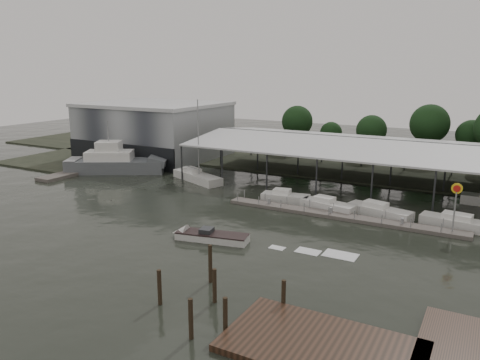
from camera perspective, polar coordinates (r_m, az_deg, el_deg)
The scene contains 18 objects.
ground at distance 53.31m, azimuth -6.98°, elevation -5.07°, with size 200.00×200.00×0.00m, color black.
land_strip_far at distance 89.59m, azimuth 8.93°, elevation 2.52°, with size 140.00×30.00×0.30m.
land_strip_west at distance 100.89m, azimuth -15.50°, elevation 3.41°, with size 20.00×40.00×0.30m.
storage_warehouse at distance 92.14m, azimuth -10.34°, elevation 6.04°, with size 24.50×20.50×10.50m.
covered_boat_shed at distance 70.79m, azimuth 18.14°, elevation 4.08°, with size 58.24×24.00×6.96m.
trawler_dock at distance 82.87m, azimuth -18.23°, elevation 1.22°, with size 3.00×18.00×0.50m.
floating_dock at distance 55.47m, azimuth 12.01°, elevation -4.31°, with size 28.00×2.00×1.40m.
shell_fuel_sign at distance 52.46m, azimuth 24.82°, elevation -2.08°, with size 1.10×0.18×5.55m.
boardwalk_platform at distance 30.92m, azimuth 15.18°, elevation -19.64°, with size 15.00×12.00×0.50m.
grey_trawler at distance 80.24m, azimuth -14.83°, elevation 2.04°, with size 16.58×12.30×8.84m.
white_sailboat at distance 71.98m, azimuth -5.30°, elevation 0.39°, with size 10.16×6.19×12.61m.
speedboat_underway at distance 47.50m, azimuth -4.16°, elevation -6.85°, with size 18.87×5.65×2.00m.
moored_cruiser_0 at distance 60.76m, azimuth 5.50°, elevation -2.10°, with size 6.34×3.00×1.70m.
moored_cruiser_1 at distance 57.95m, azimuth 10.62°, elevation -3.05°, with size 7.05×3.40×1.70m.
moored_cruiser_2 at distance 57.17m, azimuth 16.59°, elevation -3.62°, with size 7.88×4.03×1.70m.
moored_cruiser_3 at distance 55.81m, azimuth 25.34°, elevation -4.80°, with size 8.66×3.33×1.70m.
mooring_pilings at distance 34.45m, azimuth -3.45°, elevation -13.88°, with size 8.43×7.79×3.79m.
horizon_tree_line at distance 89.98m, azimuth 24.88°, elevation 5.41°, with size 70.25×11.21×10.93m.
Camera 1 is at (29.94, -40.76, 16.85)m, focal length 35.00 mm.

